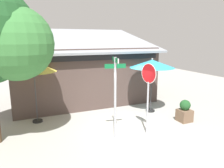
# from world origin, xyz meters

# --- Properties ---
(ground_plane) EXTENTS (28.00, 28.00, 0.10)m
(ground_plane) POSITION_xyz_m (0.00, 0.00, -0.05)
(ground_plane) COLOR #9E9B93
(cafe_building) EXTENTS (8.36, 5.96, 4.38)m
(cafe_building) POSITION_xyz_m (-0.71, 5.06, 1.69)
(cafe_building) COLOR #473833
(cafe_building) RESTS_ON ground
(street_sign_post) EXTENTS (0.77, 0.83, 3.05)m
(street_sign_post) POSITION_xyz_m (-1.01, -0.93, 1.84)
(street_sign_post) COLOR #A8AAB2
(street_sign_post) RESTS_ON ground
(stop_sign) EXTENTS (0.17, 0.75, 2.79)m
(stop_sign) POSITION_xyz_m (0.30, -1.09, 1.94)
(stop_sign) COLOR #A8AAB2
(stop_sign) RESTS_ON ground
(patio_umbrella_mustard_left) EXTENTS (1.94, 1.94, 2.81)m
(patio_umbrella_mustard_left) POSITION_xyz_m (-3.59, 1.87, 2.49)
(patio_umbrella_mustard_left) COLOR black
(patio_umbrella_mustard_left) RESTS_ON ground
(patio_umbrella_teal_center) EXTENTS (2.23, 2.23, 2.75)m
(patio_umbrella_teal_center) POSITION_xyz_m (1.89, 1.06, 2.46)
(patio_umbrella_teal_center) COLOR black
(patio_umbrella_teal_center) RESTS_ON ground
(sidewalk_planter) EXTENTS (0.57, 0.57, 1.00)m
(sidewalk_planter) POSITION_xyz_m (2.56, -0.69, 0.46)
(sidewalk_planter) COLOR brown
(sidewalk_planter) RESTS_ON ground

